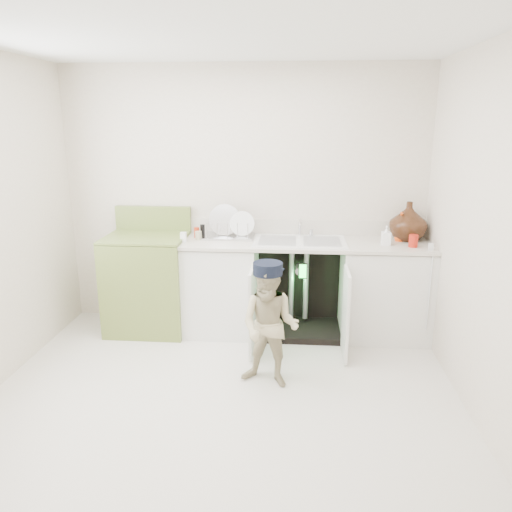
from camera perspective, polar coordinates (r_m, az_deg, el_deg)
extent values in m
plane|color=beige|center=(3.89, -3.70, -15.49)|extent=(3.50, 3.50, 0.00)
cube|color=beige|center=(4.89, -1.40, 6.61)|extent=(3.50, 2.50, 0.02)
cube|color=beige|center=(2.02, -10.51, -6.56)|extent=(3.50, 2.50, 0.02)
cube|color=beige|center=(3.60, 24.67, 2.04)|extent=(2.50, 3.00, 0.02)
plane|color=white|center=(3.38, -4.49, 23.95)|extent=(3.50, 3.50, 0.00)
cube|color=silver|center=(4.83, -4.67, -3.59)|extent=(0.80, 0.60, 0.86)
cube|color=silver|center=(4.84, 14.43, -3.99)|extent=(0.80, 0.60, 0.86)
cube|color=black|center=(5.02, 4.89, -2.83)|extent=(0.80, 0.06, 0.86)
cube|color=black|center=(4.91, 4.78, -8.25)|extent=(0.80, 0.60, 0.06)
cylinder|color=gray|center=(4.85, 4.06, -3.21)|extent=(0.05, 0.05, 0.70)
cylinder|color=gray|center=(4.85, 5.72, -3.25)|extent=(0.05, 0.05, 0.70)
cylinder|color=gray|center=(4.75, 4.94, -1.48)|extent=(0.07, 0.18, 0.07)
cube|color=silver|center=(4.32, -0.47, -6.27)|extent=(0.03, 0.40, 0.76)
cube|color=silver|center=(4.33, 10.21, -6.49)|extent=(0.02, 0.40, 0.76)
cube|color=beige|center=(4.64, 5.01, 1.48)|extent=(2.44, 0.64, 0.03)
cube|color=beige|center=(4.90, 5.03, 3.31)|extent=(2.44, 0.02, 0.15)
cube|color=white|center=(4.63, 5.02, 1.60)|extent=(0.85, 0.55, 0.02)
cube|color=gray|center=(4.63, 2.48, 1.77)|extent=(0.34, 0.40, 0.01)
cube|color=gray|center=(4.64, 7.55, 1.66)|extent=(0.34, 0.40, 0.01)
cylinder|color=silver|center=(4.83, 5.04, 3.31)|extent=(0.03, 0.03, 0.17)
cylinder|color=silver|center=(4.75, 5.06, 4.04)|extent=(0.02, 0.14, 0.02)
cylinder|color=silver|center=(4.84, 6.33, 2.70)|extent=(0.04, 0.04, 0.06)
cylinder|color=silver|center=(4.58, 19.22, -3.88)|extent=(0.01, 0.01, 0.70)
cube|color=silver|center=(4.56, 19.37, 1.00)|extent=(0.04, 0.02, 0.06)
cube|color=silver|center=(4.79, -3.12, 2.27)|extent=(0.48, 0.32, 0.02)
cylinder|color=silver|center=(4.80, -3.61, 3.34)|extent=(0.30, 0.11, 0.29)
cylinder|color=white|center=(4.76, -1.60, 3.13)|extent=(0.24, 0.06, 0.23)
cylinder|color=silver|center=(4.71, -5.62, 2.99)|extent=(0.01, 0.01, 0.14)
cylinder|color=silver|center=(4.69, -4.46, 2.98)|extent=(0.01, 0.01, 0.14)
cylinder|color=silver|center=(4.67, -3.30, 2.96)|extent=(0.01, 0.01, 0.14)
cylinder|color=silver|center=(4.66, -2.12, 2.94)|extent=(0.01, 0.01, 0.14)
cylinder|color=silver|center=(4.65, -0.94, 2.92)|extent=(0.01, 0.01, 0.14)
imported|color=#4A2B15|center=(4.84, 17.01, 3.82)|extent=(0.35, 0.35, 0.36)
imported|color=#FD4C0D|center=(4.80, 16.20, 3.23)|extent=(0.10, 0.10, 0.27)
imported|color=white|center=(4.62, 14.66, 2.29)|extent=(0.08, 0.08, 0.17)
cylinder|color=red|center=(4.62, 17.54, 1.65)|extent=(0.08, 0.08, 0.11)
cylinder|color=#B2280F|center=(4.79, -6.79, 2.69)|extent=(0.05, 0.05, 0.10)
cylinder|color=tan|center=(4.71, -6.60, 2.35)|extent=(0.06, 0.06, 0.08)
cylinder|color=black|center=(4.82, -6.13, 2.90)|extent=(0.04, 0.04, 0.12)
cube|color=white|center=(4.64, -8.30, 2.15)|extent=(0.05, 0.05, 0.09)
cube|color=olive|center=(4.94, -12.20, -3.15)|extent=(0.75, 0.65, 0.91)
cube|color=olive|center=(4.81, -12.51, 2.16)|extent=(0.75, 0.65, 0.02)
cube|color=olive|center=(5.06, -11.66, 4.26)|extent=(0.75, 0.06, 0.24)
cylinder|color=black|center=(4.73, -15.24, 1.66)|extent=(0.17, 0.17, 0.02)
cylinder|color=silver|center=(4.73, -15.25, 1.81)|extent=(0.20, 0.20, 0.01)
cylinder|color=black|center=(5.02, -14.03, 2.53)|extent=(0.17, 0.17, 0.02)
cylinder|color=silver|center=(5.02, -14.04, 2.67)|extent=(0.20, 0.20, 0.01)
cylinder|color=black|center=(4.61, -10.86, 1.60)|extent=(0.17, 0.17, 0.02)
cylinder|color=silver|center=(4.61, -10.86, 1.75)|extent=(0.20, 0.20, 0.01)
cylinder|color=black|center=(4.91, -9.88, 2.49)|extent=(0.17, 0.17, 0.02)
cylinder|color=silver|center=(4.91, -9.88, 2.63)|extent=(0.20, 0.20, 0.01)
imported|color=tan|center=(3.81, 1.59, -8.05)|extent=(0.55, 0.47, 0.96)
cylinder|color=black|center=(3.65, 1.64, -1.56)|extent=(0.27, 0.27, 0.09)
cube|color=black|center=(3.75, 2.12, -1.65)|extent=(0.19, 0.13, 0.01)
cube|color=black|center=(4.35, 5.37, -1.72)|extent=(0.07, 0.01, 0.14)
cube|color=#26F23F|center=(4.34, 5.37, -1.75)|extent=(0.06, 0.00, 0.12)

